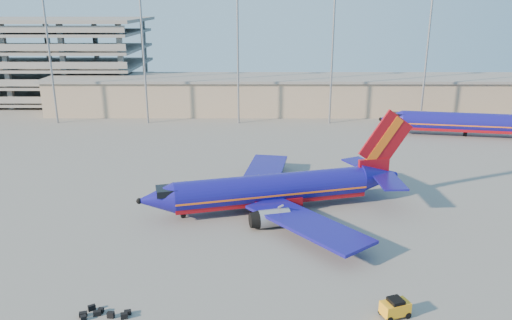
% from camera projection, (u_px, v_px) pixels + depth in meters
% --- Properties ---
extents(ground, '(220.00, 220.00, 0.00)m').
position_uv_depth(ground, '(264.00, 203.00, 66.17)').
color(ground, slate).
rests_on(ground, ground).
extents(terminal_building, '(122.00, 16.00, 8.50)m').
position_uv_depth(terminal_building, '(302.00, 94.00, 120.11)').
color(terminal_building, '#9E836D').
rests_on(terminal_building, ground).
extents(parking_garage, '(62.00, 32.00, 21.40)m').
position_uv_depth(parking_garage, '(29.00, 56.00, 133.38)').
color(parking_garage, slate).
rests_on(parking_garage, ground).
extents(light_mast_row, '(101.60, 1.60, 28.65)m').
position_uv_depth(light_mast_row, '(285.00, 41.00, 104.68)').
color(light_mast_row, gray).
rests_on(light_mast_row, ground).
extents(aircraft_main, '(35.42, 33.62, 12.23)m').
position_uv_depth(aircraft_main, '(278.00, 189.00, 63.78)').
color(aircraft_main, navy).
rests_on(aircraft_main, ground).
extents(aircraft_second, '(36.14, 14.47, 12.32)m').
position_uv_depth(aircraft_second, '(472.00, 123.00, 98.14)').
color(aircraft_second, navy).
rests_on(aircraft_second, ground).
extents(baggage_tug, '(2.72, 2.15, 1.71)m').
position_uv_depth(baggage_tug, '(395.00, 307.00, 42.07)').
color(baggage_tug, '#F8A116').
rests_on(baggage_tug, ground).
extents(luggage_pile, '(4.42, 1.99, 0.53)m').
position_uv_depth(luggage_pile, '(103.00, 313.00, 42.38)').
color(luggage_pile, black).
rests_on(luggage_pile, ground).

